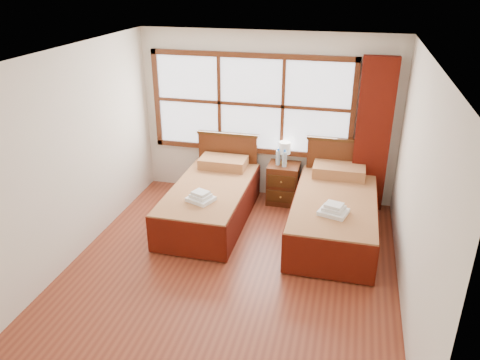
# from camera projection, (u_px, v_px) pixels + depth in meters

# --- Properties ---
(floor) EXTENTS (4.50, 4.50, 0.00)m
(floor) POSITION_uv_depth(u_px,v_px,m) (230.00, 270.00, 5.79)
(floor) COLOR brown
(floor) RESTS_ON ground
(ceiling) EXTENTS (4.50, 4.50, 0.00)m
(ceiling) POSITION_uv_depth(u_px,v_px,m) (228.00, 55.00, 4.72)
(ceiling) COLOR white
(ceiling) RESTS_ON wall_back
(wall_back) EXTENTS (4.00, 0.00, 4.00)m
(wall_back) POSITION_uv_depth(u_px,v_px,m) (267.00, 117.00, 7.24)
(wall_back) COLOR silver
(wall_back) RESTS_ON floor
(wall_left) EXTENTS (0.00, 4.50, 4.50)m
(wall_left) POSITION_uv_depth(u_px,v_px,m) (71.00, 158.00, 5.69)
(wall_left) COLOR silver
(wall_left) RESTS_ON floor
(wall_right) EXTENTS (0.00, 4.50, 4.50)m
(wall_right) POSITION_uv_depth(u_px,v_px,m) (417.00, 192.00, 4.82)
(wall_right) COLOR silver
(wall_right) RESTS_ON floor
(window) EXTENTS (3.16, 0.06, 1.56)m
(window) POSITION_uv_depth(u_px,v_px,m) (251.00, 104.00, 7.18)
(window) COLOR white
(window) RESTS_ON wall_back
(curtain) EXTENTS (0.50, 0.16, 2.30)m
(curtain) POSITION_uv_depth(u_px,v_px,m) (373.00, 136.00, 6.83)
(curtain) COLOR #591208
(curtain) RESTS_ON wall_back
(bed_left) EXTENTS (1.06, 2.08, 1.03)m
(bed_left) POSITION_uv_depth(u_px,v_px,m) (211.00, 199.00, 6.85)
(bed_left) COLOR #42250D
(bed_left) RESTS_ON floor
(bed_right) EXTENTS (1.11, 2.16, 1.08)m
(bed_right) POSITION_uv_depth(u_px,v_px,m) (334.00, 212.00, 6.46)
(bed_right) COLOR #42250D
(bed_right) RESTS_ON floor
(nightstand) EXTENTS (0.48, 0.47, 0.64)m
(nightstand) POSITION_uv_depth(u_px,v_px,m) (283.00, 183.00, 7.35)
(nightstand) COLOR #532612
(nightstand) RESTS_ON floor
(towels_left) EXTENTS (0.41, 0.39, 0.14)m
(towels_left) POSITION_uv_depth(u_px,v_px,m) (201.00, 197.00, 6.26)
(towels_left) COLOR white
(towels_left) RESTS_ON bed_left
(towels_right) EXTENTS (0.41, 0.38, 0.14)m
(towels_right) POSITION_uv_depth(u_px,v_px,m) (334.00, 210.00, 5.87)
(towels_right) COLOR white
(towels_right) RESTS_ON bed_right
(lamp) EXTENTS (0.18, 0.18, 0.35)m
(lamp) POSITION_uv_depth(u_px,v_px,m) (285.00, 149.00, 7.15)
(lamp) COLOR gold
(lamp) RESTS_ON nightstand
(bottle_near) EXTENTS (0.07, 0.07, 0.26)m
(bottle_near) POSITION_uv_depth(u_px,v_px,m) (278.00, 157.00, 7.17)
(bottle_near) COLOR #A9C8DA
(bottle_near) RESTS_ON nightstand
(bottle_far) EXTENTS (0.07, 0.07, 0.27)m
(bottle_far) POSITION_uv_depth(u_px,v_px,m) (285.00, 159.00, 7.10)
(bottle_far) COLOR #A9C8DA
(bottle_far) RESTS_ON nightstand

